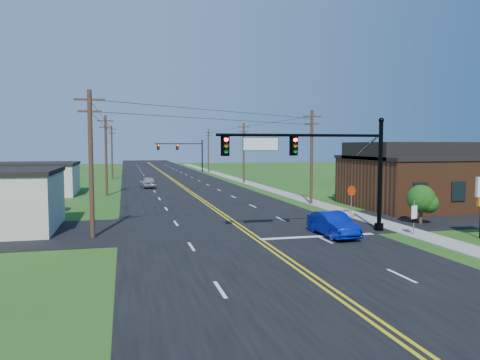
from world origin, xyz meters
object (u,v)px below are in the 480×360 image
object	(u,v)px
signal_mast_far	(182,151)
route_sign	(414,215)
signal_mast_main	(317,160)
stop_sign	(351,194)
blue_car	(333,225)

from	to	relation	value
signal_mast_far	route_sign	xyz separation A→B (m)	(5.60, -74.02, -3.26)
signal_mast_main	signal_mast_far	xyz separation A→B (m)	(0.10, 72.00, -0.20)
signal_mast_main	route_sign	bearing A→B (deg)	-19.49
signal_mast_main	route_sign	world-z (taller)	signal_mast_main
stop_sign	route_sign	bearing A→B (deg)	-102.13
signal_mast_main	stop_sign	distance (m)	9.89
route_sign	stop_sign	bearing A→B (deg)	66.60
signal_mast_far	stop_sign	bearing A→B (deg)	-84.69
blue_car	stop_sign	bearing A→B (deg)	54.16
route_sign	stop_sign	size ratio (longest dim) A/B	0.93
route_sign	blue_car	bearing A→B (deg)	148.67
route_sign	signal_mast_far	bearing A→B (deg)	73.61
route_sign	stop_sign	world-z (taller)	stop_sign
signal_mast_main	stop_sign	size ratio (longest dim) A/B	4.76
blue_car	route_sign	xyz separation A→B (m)	(5.06, -0.95, 0.54)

